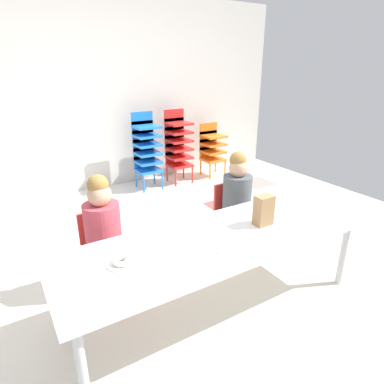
% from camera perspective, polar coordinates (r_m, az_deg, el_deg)
% --- Properties ---
extents(ground_plane, '(6.25, 4.85, 0.02)m').
position_cam_1_polar(ground_plane, '(2.81, -5.64, -14.59)').
color(ground_plane, silver).
extents(back_wall, '(6.25, 0.10, 2.51)m').
position_cam_1_polar(back_wall, '(4.62, -19.98, 15.29)').
color(back_wall, beige).
rests_on(back_wall, ground_plane).
extents(craft_table, '(2.14, 0.72, 0.55)m').
position_cam_1_polar(craft_table, '(2.24, 4.16, -8.76)').
color(craft_table, white).
rests_on(craft_table, ground_plane).
extents(seated_child_near_camera, '(0.32, 0.31, 0.92)m').
position_cam_1_polar(seated_child_near_camera, '(2.48, -15.22, -5.28)').
color(seated_child_near_camera, red).
rests_on(seated_child_near_camera, ground_plane).
extents(seated_child_middle_seat, '(0.33, 0.33, 0.92)m').
position_cam_1_polar(seated_child_middle_seat, '(3.00, 7.69, 0.03)').
color(seated_child_middle_seat, red).
rests_on(seated_child_middle_seat, ground_plane).
extents(kid_chair_blue_stack, '(0.32, 0.30, 1.04)m').
position_cam_1_polar(kid_chair_blue_stack, '(4.58, -7.87, 7.67)').
color(kid_chair_blue_stack, blue).
rests_on(kid_chair_blue_stack, ground_plane).
extents(kid_chair_red_stack, '(0.32, 0.30, 1.04)m').
position_cam_1_polar(kid_chair_red_stack, '(4.79, -2.47, 8.43)').
color(kid_chair_red_stack, red).
rests_on(kid_chair_red_stack, ground_plane).
extents(kid_chair_orange_stack, '(0.32, 0.30, 0.80)m').
position_cam_1_polar(kid_chair_orange_stack, '(5.12, 3.41, 7.86)').
color(kid_chair_orange_stack, orange).
rests_on(kid_chair_orange_stack, ground_plane).
extents(paper_bag_brown, '(0.13, 0.09, 0.22)m').
position_cam_1_polar(paper_bag_brown, '(2.40, 12.23, -3.09)').
color(paper_bag_brown, '#9E754C').
rests_on(paper_bag_brown, craft_table).
extents(paper_plate_near_edge, '(0.18, 0.18, 0.01)m').
position_cam_1_polar(paper_plate_near_edge, '(1.99, -11.96, -11.97)').
color(paper_plate_near_edge, white).
rests_on(paper_plate_near_edge, craft_table).
extents(paper_plate_center_table, '(0.18, 0.18, 0.01)m').
position_cam_1_polar(paper_plate_center_table, '(2.11, 5.65, -9.45)').
color(paper_plate_center_table, white).
rests_on(paper_plate_center_table, craft_table).
extents(donut_powdered_on_plate, '(0.11, 0.11, 0.03)m').
position_cam_1_polar(donut_powdered_on_plate, '(1.98, -12.00, -11.45)').
color(donut_powdered_on_plate, white).
rests_on(donut_powdered_on_plate, craft_table).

